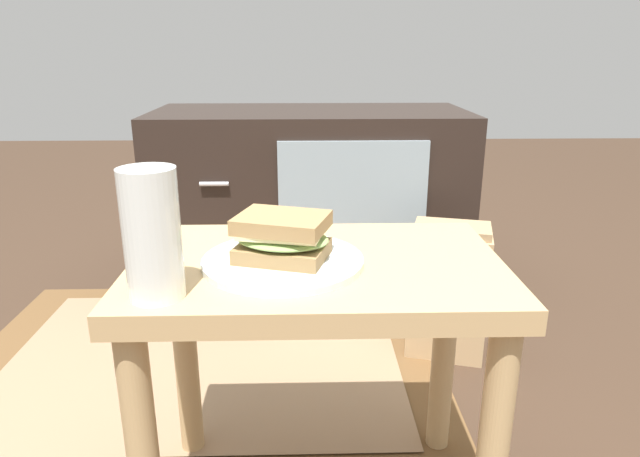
# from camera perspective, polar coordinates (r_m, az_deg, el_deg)

# --- Properties ---
(side_table) EXTENTS (0.56, 0.36, 0.46)m
(side_table) POSITION_cam_1_polar(r_m,az_deg,el_deg) (0.89, -0.30, -8.65)
(side_table) COLOR tan
(side_table) RESTS_ON ground
(tv_cabinet) EXTENTS (0.96, 0.46, 0.58)m
(tv_cabinet) POSITION_cam_1_polar(r_m,az_deg,el_deg) (1.81, -1.05, 2.73)
(tv_cabinet) COLOR black
(tv_cabinet) RESTS_ON ground
(area_rug) EXTENTS (1.20, 0.89, 0.01)m
(area_rug) POSITION_cam_1_polar(r_m,az_deg,el_deg) (1.51, -11.63, -12.82)
(area_rug) COLOR brown
(area_rug) RESTS_ON ground
(plate) EXTENTS (0.24, 0.24, 0.01)m
(plate) POSITION_cam_1_polar(r_m,az_deg,el_deg) (0.83, -3.78, -3.33)
(plate) COLOR silver
(plate) RESTS_ON side_table
(sandwich_front) EXTENTS (0.16, 0.14, 0.07)m
(sandwich_front) POSITION_cam_1_polar(r_m,az_deg,el_deg) (0.82, -3.83, -0.87)
(sandwich_front) COLOR #9E7A4C
(sandwich_front) RESTS_ON plate
(beer_glass) EXTENTS (0.07, 0.07, 0.17)m
(beer_glass) POSITION_cam_1_polar(r_m,az_deg,el_deg) (0.73, -16.67, -0.69)
(beer_glass) COLOR silver
(beer_glass) RESTS_ON side_table
(paper_bag) EXTENTS (0.22, 0.18, 0.35)m
(paper_bag) POSITION_cam_1_polar(r_m,az_deg,el_deg) (1.48, 12.85, -6.15)
(paper_bag) COLOR tan
(paper_bag) RESTS_ON ground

